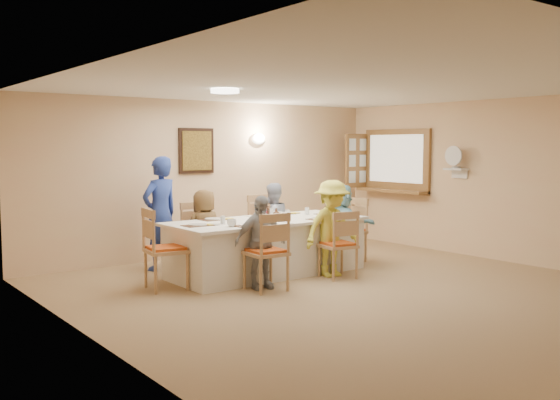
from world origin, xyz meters
TOP-DOWN VIEW (x-y plane):
  - ground at (0.00, 0.00)m, footprint 7.00×7.00m
  - room_walls at (0.00, 0.00)m, footprint 7.00×7.00m
  - wall_picture at (-0.30, 3.46)m, footprint 0.62×0.05m
  - wall_sconce at (0.90, 3.44)m, footprint 0.26×0.09m
  - ceiling_light at (-1.00, 1.50)m, footprint 0.36×0.36m
  - serving_hatch at (3.21, 2.40)m, footprint 0.06×1.50m
  - hatch_sill at (3.09, 2.40)m, footprint 0.30×1.50m
  - shutter_door at (2.95, 3.16)m, footprint 0.55×0.04m
  - fan_shelf at (3.13, 1.05)m, footprint 0.22×0.36m
  - desk_fan at (3.10, 1.05)m, footprint 0.30×0.30m
  - dining_table at (-0.22, 1.68)m, footprint 2.80×1.19m
  - chair_back_left at (-0.82, 2.48)m, footprint 0.50×0.50m
  - chair_back_right at (0.38, 2.48)m, footprint 0.51×0.51m
  - chair_front_left at (-0.82, 0.88)m, footprint 0.50×0.50m
  - chair_front_right at (0.38, 0.88)m, footprint 0.51×0.51m
  - chair_left_end at (-1.77, 1.68)m, footprint 0.56×0.56m
  - chair_right_end at (1.33, 1.68)m, footprint 0.53×0.53m
  - diner_back_left at (-0.82, 2.36)m, footprint 0.62×0.44m
  - diner_back_right at (0.38, 2.36)m, footprint 0.66×0.55m
  - diner_front_left at (-0.82, 1.00)m, footprint 0.77×0.49m
  - diner_front_right at (0.38, 1.00)m, footprint 0.94×0.65m
  - diner_right_end at (1.20, 1.68)m, footprint 1.13×0.38m
  - caregiver at (-1.27, 2.83)m, footprint 0.77×0.65m
  - placemat_fl at (-0.82, 1.26)m, footprint 0.37×0.27m
  - plate_fl at (-0.82, 1.26)m, footprint 0.25×0.25m
  - napkin_fl at (-0.64, 1.21)m, footprint 0.15×0.15m
  - placemat_fr at (0.38, 1.26)m, footprint 0.33×0.24m
  - plate_fr at (0.38, 1.26)m, footprint 0.23×0.23m
  - napkin_fr at (0.56, 1.21)m, footprint 0.13×0.13m
  - placemat_bl at (-0.82, 2.10)m, footprint 0.37×0.28m
  - plate_bl at (-0.82, 2.10)m, footprint 0.25×0.25m
  - napkin_bl at (-0.64, 2.05)m, footprint 0.14×0.14m
  - placemat_br at (0.38, 2.10)m, footprint 0.33×0.24m
  - plate_br at (0.38, 2.10)m, footprint 0.25×0.25m
  - napkin_br at (0.56, 2.05)m, footprint 0.14×0.14m
  - placemat_le at (-1.32, 1.68)m, footprint 0.36×0.27m
  - plate_le at (-1.32, 1.68)m, footprint 0.24×0.24m
  - napkin_le at (-1.14, 1.63)m, footprint 0.14×0.14m
  - placemat_re at (0.90, 1.68)m, footprint 0.34×0.25m
  - plate_re at (0.90, 1.68)m, footprint 0.26×0.26m
  - napkin_re at (1.08, 1.63)m, footprint 0.15×0.15m
  - teacup_a at (-1.02, 1.33)m, footprint 0.16×0.16m
  - teacup_b at (0.14, 2.24)m, footprint 0.14×0.14m
  - bowl_a at (-0.50, 1.43)m, footprint 0.21×0.21m
  - bowl_b at (0.11, 1.92)m, footprint 0.30×0.30m
  - condiment_ketchup at (-0.27, 1.66)m, footprint 0.10×0.10m
  - condiment_brown at (-0.13, 1.77)m, footprint 0.13×0.13m
  - condiment_malt at (-0.10, 1.62)m, footprint 0.14×0.14m
  - drinking_glass at (-0.37, 1.73)m, footprint 0.06×0.06m

SIDE VIEW (x-z plane):
  - ground at x=0.00m, z-range 0.00..0.00m
  - dining_table at x=-0.22m, z-range 0.00..0.76m
  - chair_front_right at x=0.38m, z-range 0.00..0.92m
  - chair_back_left at x=-0.82m, z-range 0.00..0.97m
  - chair_right_end at x=1.33m, z-range 0.00..0.98m
  - chair_front_left at x=-0.82m, z-range 0.00..0.98m
  - chair_left_end at x=-1.77m, z-range 0.00..1.02m
  - chair_back_right at x=0.38m, z-range 0.00..1.03m
  - diner_back_left at x=-0.82m, z-range 0.00..1.17m
  - diner_front_left at x=-0.82m, z-range 0.00..1.17m
  - diner_right_end at x=1.20m, z-range 0.00..1.21m
  - diner_back_right at x=0.38m, z-range 0.00..1.21m
  - diner_front_right at x=0.38m, z-range 0.00..1.32m
  - placemat_fl at x=-0.82m, z-range 0.76..0.77m
  - placemat_fr at x=0.38m, z-range 0.76..0.77m
  - placemat_bl at x=-0.82m, z-range 0.76..0.77m
  - placemat_br at x=0.38m, z-range 0.76..0.77m
  - placemat_le at x=-1.32m, z-range 0.76..0.77m
  - placemat_re at x=0.90m, z-range 0.76..0.77m
  - napkin_fl at x=-0.64m, z-range 0.77..0.77m
  - napkin_fr at x=0.56m, z-range 0.77..0.77m
  - napkin_bl at x=-0.64m, z-range 0.77..0.77m
  - napkin_br at x=0.56m, z-range 0.77..0.77m
  - napkin_le at x=-1.14m, z-range 0.77..0.77m
  - napkin_re at x=1.08m, z-range 0.77..0.77m
  - plate_fl at x=-0.82m, z-range 0.77..0.78m
  - plate_fr at x=0.38m, z-range 0.77..0.78m
  - plate_bl at x=-0.82m, z-range 0.77..0.78m
  - plate_br at x=0.38m, z-range 0.77..0.78m
  - plate_le at x=-1.32m, z-range 0.77..0.78m
  - plate_re at x=0.90m, z-range 0.76..0.78m
  - bowl_a at x=-0.50m, z-range 0.76..0.81m
  - bowl_b at x=0.11m, z-range 0.76..0.83m
  - teacup_b at x=0.14m, z-range 0.76..0.83m
  - teacup_a at x=-1.02m, z-range 0.76..0.86m
  - caregiver at x=-1.27m, z-range 0.00..1.63m
  - drinking_glass at x=-0.37m, z-range 0.77..0.86m
  - condiment_malt at x=-0.10m, z-range 0.76..0.92m
  - condiment_brown at x=-0.13m, z-range 0.76..0.94m
  - condiment_ketchup at x=-0.27m, z-range 0.76..0.97m
  - hatch_sill at x=3.09m, z-range 0.95..1.00m
  - fan_shelf at x=3.13m, z-range 1.39..1.41m
  - serving_hatch at x=3.21m, z-range 0.92..2.08m
  - shutter_door at x=2.95m, z-range 1.00..2.00m
  - room_walls at x=0.00m, z-range -1.99..5.01m
  - desk_fan at x=3.10m, z-range 1.41..1.69m
  - wall_picture at x=-0.30m, z-range 1.34..2.06m
  - wall_sconce at x=0.90m, z-range 1.81..1.99m
  - ceiling_light at x=-1.00m, z-range 2.45..2.50m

